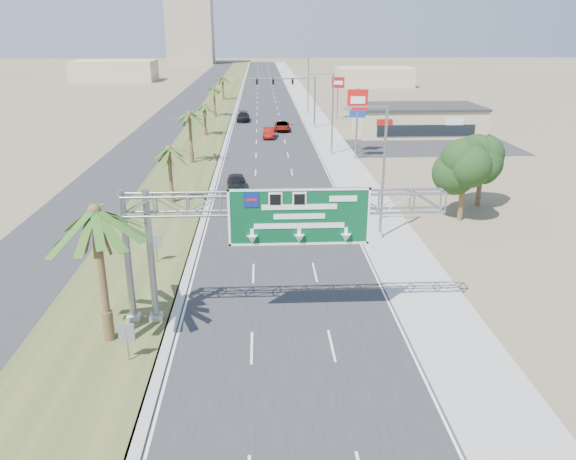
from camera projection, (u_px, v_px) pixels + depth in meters
The scene contains 31 objects.
ground at pixel (302, 444), 21.42m from camera, with size 600.00×600.00×0.00m, color #8C7A59.
road at pixel (266, 100), 124.80m from camera, with size 12.00×300.00×0.02m, color #28282B.
sidewalk_right at pixel (304, 100), 125.18m from camera, with size 4.00×300.00×0.10m, color #9E9B93.
median_grass at pixel (221, 100), 124.33m from camera, with size 7.00×300.00×0.12m, color #3C4C21.
opposing_road at pixel (189, 100), 124.02m from camera, with size 8.00×300.00×0.02m, color #28282B.
sign_gantry at pixel (268, 214), 28.65m from camera, with size 16.75×1.24×7.50m.
palm_near at pixel (94, 211), 26.17m from camera, with size 5.70×5.70×8.35m.
palm_row_b at pixel (169, 150), 49.40m from camera, with size 3.99×3.99×5.95m.
palm_row_c at pixel (189, 115), 64.18m from camera, with size 3.99×3.99×6.75m.
palm_row_d at pixel (204, 106), 81.52m from camera, with size 3.99×3.99×5.45m.
palm_row_e at pixel (214, 88), 99.15m from camera, with size 3.99×3.99×6.15m.
palm_row_f at pixel (223, 78), 122.78m from camera, with size 3.99×3.99×5.75m.
streetlight_near at pixel (380, 178), 40.85m from camera, with size 3.27×0.44×10.00m.
streetlight_mid at pixel (331, 117), 69.04m from camera, with size 3.27×0.44×10.00m.
streetlight_far at pixel (307, 88), 102.88m from camera, with size 3.27×0.44×10.00m.
signal_mast at pixel (302, 97), 87.66m from camera, with size 10.28×0.71×8.00m.
store_building at pixel (417, 121), 83.79m from camera, with size 18.00×10.00×4.00m, color tan.
oak_near at pixel (465, 167), 45.02m from camera, with size 4.50×4.50×6.80m.
oak_far at pixel (482, 164), 49.16m from camera, with size 3.50×3.50×5.60m.
median_signback_a at pixel (127, 336), 26.21m from camera, with size 0.75×0.08×2.08m.
median_signback_b at pixel (156, 243), 37.46m from camera, with size 0.75×0.08×2.08m.
tower_distant at pixel (190, 23), 248.99m from camera, with size 20.00×16.00×35.00m, color gray.
building_distant_left at pixel (115, 71), 168.71m from camera, with size 24.00×14.00×6.00m, color tan.
building_distant_right at pixel (374, 77), 153.54m from camera, with size 20.00×12.00×5.00m, color tan.
car_left_lane at pixel (236, 183), 54.80m from camera, with size 1.84×4.58×1.56m, color black.
car_mid_lane at pixel (269, 133), 81.17m from camera, with size 1.59×4.55×1.50m, color maroon.
car_right_lane at pixel (282, 126), 86.89m from camera, with size 2.30×5.00×1.39m, color gray.
car_far at pixel (243, 117), 95.83m from camera, with size 2.11×5.19×1.51m, color black.
pole_sign_red_near at pixel (357, 104), 65.82m from camera, with size 2.42×0.58×8.51m.
pole_sign_blue at pixel (358, 108), 69.54m from camera, with size 2.01×0.79×7.73m.
pole_sign_red_far at pixel (338, 86), 96.20m from camera, with size 2.21×0.76×7.35m.
Camera 1 is at (-1.38, -17.34, 14.97)m, focal length 35.00 mm.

